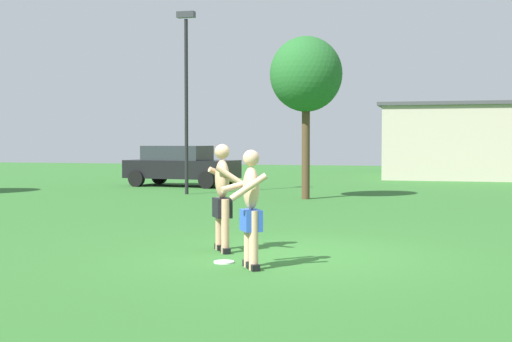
{
  "coord_description": "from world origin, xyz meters",
  "views": [
    {
      "loc": [
        2.42,
        -10.85,
        1.79
      ],
      "look_at": [
        -0.63,
        0.62,
        1.28
      ],
      "focal_mm": 50.32,
      "sensor_mm": 36.0,
      "label": 1
    }
  ],
  "objects_px": {
    "player_near": "(251,207)",
    "tree_right_field": "(306,75)",
    "player_in_black": "(223,194)",
    "lamp_post": "(186,83)",
    "car_black_near_post": "(181,165)",
    "frisbee": "(224,262)"
  },
  "relations": [
    {
      "from": "player_near",
      "to": "frisbee",
      "type": "height_order",
      "value": "player_near"
    },
    {
      "from": "lamp_post",
      "to": "tree_right_field",
      "type": "relative_size",
      "value": 1.22
    },
    {
      "from": "car_black_near_post",
      "to": "lamp_post",
      "type": "xyz_separation_m",
      "value": [
        1.68,
        -3.84,
        2.85
      ]
    },
    {
      "from": "player_in_black",
      "to": "lamp_post",
      "type": "distance_m",
      "value": 12.74
    },
    {
      "from": "player_in_black",
      "to": "tree_right_field",
      "type": "height_order",
      "value": "tree_right_field"
    },
    {
      "from": "frisbee",
      "to": "car_black_near_post",
      "type": "height_order",
      "value": "car_black_near_post"
    },
    {
      "from": "frisbee",
      "to": "player_in_black",
      "type": "bearing_deg",
      "value": 108.53
    },
    {
      "from": "player_in_black",
      "to": "lamp_post",
      "type": "xyz_separation_m",
      "value": [
        -4.88,
        11.45,
        2.75
      ]
    },
    {
      "from": "player_near",
      "to": "car_black_near_post",
      "type": "height_order",
      "value": "player_near"
    },
    {
      "from": "lamp_post",
      "to": "frisbee",
      "type": "bearing_deg",
      "value": -67.28
    },
    {
      "from": "player_in_black",
      "to": "car_black_near_post",
      "type": "xyz_separation_m",
      "value": [
        -6.55,
        15.29,
        -0.1
      ]
    },
    {
      "from": "player_in_black",
      "to": "player_near",
      "type": "bearing_deg",
      "value": -58.44
    },
    {
      "from": "car_black_near_post",
      "to": "tree_right_field",
      "type": "distance_m",
      "value": 8.13
    },
    {
      "from": "player_near",
      "to": "frisbee",
      "type": "distance_m",
      "value": 1.05
    },
    {
      "from": "player_near",
      "to": "tree_right_field",
      "type": "bearing_deg",
      "value": 97.25
    },
    {
      "from": "player_near",
      "to": "frisbee",
      "type": "xyz_separation_m",
      "value": [
        -0.5,
        0.35,
        -0.86
      ]
    },
    {
      "from": "player_near",
      "to": "tree_right_field",
      "type": "relative_size",
      "value": 0.34
    },
    {
      "from": "player_in_black",
      "to": "lamp_post",
      "type": "bearing_deg",
      "value": 113.08
    },
    {
      "from": "player_near",
      "to": "tree_right_field",
      "type": "xyz_separation_m",
      "value": [
        -1.51,
        11.87,
        2.89
      ]
    },
    {
      "from": "frisbee",
      "to": "tree_right_field",
      "type": "bearing_deg",
      "value": 95.01
    },
    {
      "from": "car_black_near_post",
      "to": "lamp_post",
      "type": "distance_m",
      "value": 5.07
    },
    {
      "from": "tree_right_field",
      "to": "lamp_post",
      "type": "bearing_deg",
      "value": 167.37
    }
  ]
}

